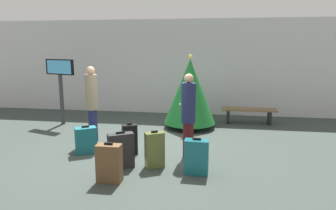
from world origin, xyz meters
The scene contains 13 objects.
ground_plane centered at (0.00, 0.00, 0.00)m, with size 16.00×16.00×0.00m, color #38423D.
back_wall centered at (0.00, 4.10, 1.65)m, with size 16.00×0.20×3.31m, color silver.
holiday_tree centered at (1.04, 2.07, 1.10)m, with size 1.50×1.50×2.15m.
flight_info_kiosk centered at (-2.90, 1.92, 1.43)m, with size 1.03×0.39×2.00m.
waiting_bench centered at (2.82, 2.88, 0.37)m, with size 1.68×0.44×0.48m.
traveller_0 centered at (-1.28, 0.41, 1.02)m, with size 0.36×0.36×1.90m.
traveller_1 centered at (1.21, -0.41, 0.98)m, with size 0.43×0.43×1.83m.
suitcase_0 centered at (-1.09, -0.48, 0.30)m, with size 0.53×0.46×0.64m.
suitcase_1 centered at (0.61, -1.05, 0.36)m, with size 0.42×0.34×0.76m.
suitcase_2 centered at (-0.08, -0.42, 0.34)m, with size 0.36×0.29×0.72m.
suitcase_3 centered at (1.45, -1.25, 0.33)m, with size 0.46×0.26×0.70m.
suitcase_4 centered at (-0.06, -1.84, 0.35)m, with size 0.44×0.23×0.73m.
suitcase_5 centered at (-0.05, -1.18, 0.35)m, with size 0.54×0.44×0.75m.
Camera 1 is at (1.76, -6.76, 2.38)m, focal length 32.83 mm.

